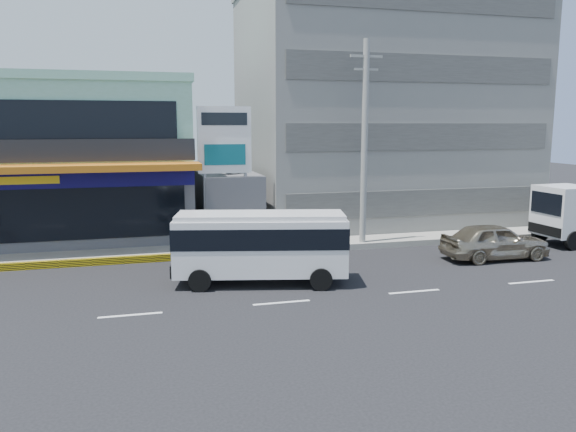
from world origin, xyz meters
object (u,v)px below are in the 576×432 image
(billboard, at_px, (225,148))
(utility_pole_near, at_px, (364,143))
(satellite_dish, at_px, (230,172))
(shop_building, at_px, (72,163))
(concrete_building, at_px, (378,109))
(sedan, at_px, (495,241))
(minibus, at_px, (261,242))

(billboard, distance_m, utility_pole_near, 6.75)
(satellite_dish, height_order, billboard, billboard)
(shop_building, xyz_separation_m, concrete_building, (18.00, 1.05, 3.00))
(concrete_building, height_order, sedan, concrete_building)
(shop_building, height_order, utility_pole_near, utility_pole_near)
(shop_building, height_order, sedan, shop_building)
(sedan, bearing_deg, concrete_building, 5.57)
(utility_pole_near, height_order, sedan, utility_pole_near)
(concrete_building, bearing_deg, minibus, -129.23)
(billboard, distance_m, minibus, 7.44)
(sedan, bearing_deg, shop_building, 62.57)
(concrete_building, distance_m, sedan, 12.93)
(minibus, bearing_deg, sedan, 5.86)
(concrete_building, height_order, minibus, concrete_building)
(concrete_building, relative_size, utility_pole_near, 1.60)
(billboard, height_order, minibus, billboard)
(shop_building, xyz_separation_m, utility_pole_near, (14.00, -6.55, 1.15))
(satellite_dish, distance_m, utility_pole_near, 7.17)
(satellite_dish, relative_size, utility_pole_near, 0.15)
(satellite_dish, height_order, minibus, satellite_dish)
(shop_building, height_order, satellite_dish, shop_building)
(satellite_dish, bearing_deg, billboard, -105.52)
(shop_building, xyz_separation_m, sedan, (18.88, -10.27, -3.17))
(billboard, relative_size, minibus, 1.01)
(satellite_dish, distance_m, billboard, 2.31)
(concrete_building, distance_m, satellite_dish, 11.30)
(satellite_dish, xyz_separation_m, billboard, (-0.50, -1.80, 1.35))
(concrete_building, xyz_separation_m, satellite_dish, (-10.00, -4.00, -3.42))
(sedan, bearing_deg, satellite_dish, 57.16)
(billboard, bearing_deg, utility_pole_near, -15.48)
(billboard, height_order, utility_pole_near, utility_pole_near)
(shop_building, distance_m, concrete_building, 18.28)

